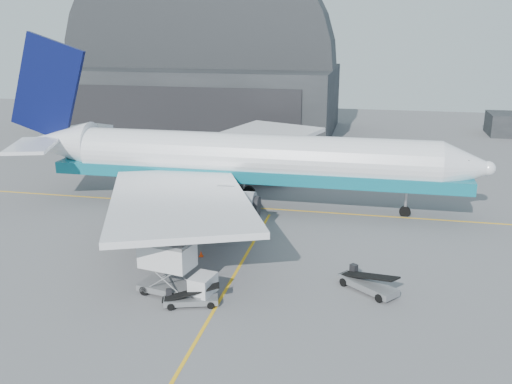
% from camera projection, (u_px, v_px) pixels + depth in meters
% --- Properties ---
extents(ground, '(200.00, 200.00, 0.00)m').
position_uv_depth(ground, '(227.00, 288.00, 44.40)').
color(ground, '#565659').
rests_on(ground, ground).
extents(taxi_lines, '(80.00, 42.12, 0.02)m').
position_uv_depth(taxi_lines, '(260.00, 232.00, 56.28)').
color(taxi_lines, '#ECAB16').
rests_on(taxi_lines, ground).
extents(hangar, '(50.00, 28.30, 28.00)m').
position_uv_depth(hangar, '(201.00, 80.00, 106.97)').
color(hangar, black).
rests_on(hangar, ground).
extents(airliner, '(54.34, 52.69, 19.07)m').
position_uv_depth(airliner, '(236.00, 159.00, 63.01)').
color(airliner, white).
rests_on(airliner, ground).
extents(catering_truck, '(6.22, 3.27, 4.07)m').
position_uv_depth(catering_truck, '(174.00, 269.00, 42.70)').
color(catering_truck, slate).
rests_on(catering_truck, ground).
extents(pushback_tug, '(4.05, 3.19, 1.65)m').
position_uv_depth(pushback_tug, '(220.00, 226.00, 56.16)').
color(pushback_tug, black).
rests_on(pushback_tug, ground).
extents(belt_loader_a, '(4.26, 2.40, 1.59)m').
position_uv_depth(belt_loader_a, '(190.00, 299.00, 41.48)').
color(belt_loader_a, slate).
rests_on(belt_loader_a, ground).
extents(belt_loader_b, '(4.80, 4.32, 1.97)m').
position_uv_depth(belt_loader_b, '(367.00, 283.00, 43.71)').
color(belt_loader_b, slate).
rests_on(belt_loader_b, ground).
extents(traffic_cone, '(0.37, 0.37, 0.54)m').
position_uv_depth(traffic_cone, '(201.00, 254.00, 50.26)').
color(traffic_cone, '#FF3B08').
rests_on(traffic_cone, ground).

